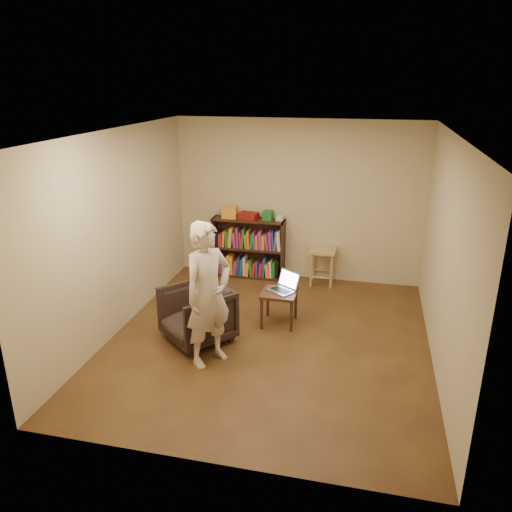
% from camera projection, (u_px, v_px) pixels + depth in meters
% --- Properties ---
extents(floor, '(4.50, 4.50, 0.00)m').
position_uv_depth(floor, '(269.00, 340.00, 6.42)').
color(floor, '#422715').
rests_on(floor, ground).
extents(ceiling, '(4.50, 4.50, 0.00)m').
position_uv_depth(ceiling, '(271.00, 133.00, 5.54)').
color(ceiling, silver).
rests_on(ceiling, wall_back).
extents(wall_back, '(4.00, 0.00, 4.00)m').
position_uv_depth(wall_back, '(298.00, 201.00, 8.04)').
color(wall_back, '#BCB18E').
rests_on(wall_back, floor).
extents(wall_left, '(0.00, 4.50, 4.50)m').
position_uv_depth(wall_left, '(117.00, 233.00, 6.40)').
color(wall_left, '#BCB18E').
rests_on(wall_left, floor).
extents(wall_right, '(0.00, 4.50, 4.50)m').
position_uv_depth(wall_right, '(446.00, 257.00, 5.55)').
color(wall_right, '#BCB18E').
rests_on(wall_right, floor).
extents(bookshelf, '(1.20, 0.30, 1.00)m').
position_uv_depth(bookshelf, '(249.00, 251.00, 8.35)').
color(bookshelf, black).
rests_on(bookshelf, floor).
extents(box_yellow, '(0.25, 0.19, 0.19)m').
position_uv_depth(box_yellow, '(230.00, 212.00, 8.19)').
color(box_yellow, orange).
rests_on(box_yellow, bookshelf).
extents(red_cloth, '(0.34, 0.27, 0.10)m').
position_uv_depth(red_cloth, '(248.00, 216.00, 8.15)').
color(red_cloth, maroon).
rests_on(red_cloth, bookshelf).
extents(box_green, '(0.16, 0.16, 0.15)m').
position_uv_depth(box_green, '(268.00, 215.00, 8.08)').
color(box_green, '#1C6B29').
rests_on(box_green, bookshelf).
extents(box_white, '(0.12, 0.12, 0.08)m').
position_uv_depth(box_white, '(280.00, 218.00, 8.05)').
color(box_white, silver).
rests_on(box_white, bookshelf).
extents(stool, '(0.41, 0.41, 0.59)m').
position_uv_depth(stool, '(323.00, 256.00, 8.02)').
color(stool, tan).
rests_on(stool, floor).
extents(armchair, '(1.09, 1.09, 0.71)m').
position_uv_depth(armchair, '(197.00, 314.00, 6.31)').
color(armchair, black).
rests_on(armchair, floor).
extents(side_table, '(0.46, 0.46, 0.47)m').
position_uv_depth(side_table, '(279.00, 297.00, 6.72)').
color(side_table, black).
rests_on(side_table, floor).
extents(laptop, '(0.46, 0.45, 0.24)m').
position_uv_depth(laptop, '(284.00, 286.00, 6.73)').
color(laptop, silver).
rests_on(laptop, side_table).
extents(person, '(0.69, 0.75, 1.72)m').
position_uv_depth(person, '(208.00, 295.00, 5.66)').
color(person, beige).
rests_on(person, floor).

